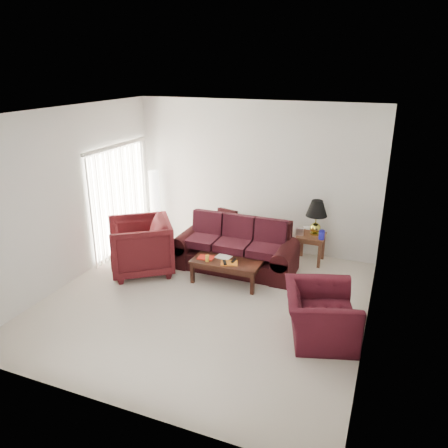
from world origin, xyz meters
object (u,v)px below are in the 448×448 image
at_px(sofa, 235,246).
at_px(coffee_table, 227,271).
at_px(end_table, 310,248).
at_px(floor_lamp, 155,204).
at_px(armchair_left, 140,246).
at_px(armchair_right, 320,314).

relative_size(sofa, coffee_table, 1.88).
distance_m(end_table, coffee_table, 1.83).
xyz_separation_m(floor_lamp, armchair_left, (0.63, -1.63, -0.25)).
distance_m(floor_lamp, armchair_right, 4.78).
distance_m(end_table, armchair_left, 3.24).
bearing_deg(armchair_right, coffee_table, 42.85).
distance_m(armchair_left, coffee_table, 1.66).
bearing_deg(sofa, end_table, 32.65).
distance_m(sofa, end_table, 1.52).
bearing_deg(armchair_right, sofa, 32.35).
xyz_separation_m(end_table, armchair_right, (0.61, -2.44, 0.08)).
bearing_deg(end_table, floor_lamp, 179.17).
distance_m(floor_lamp, armchair_left, 1.77).
relative_size(armchair_left, coffee_table, 0.92).
height_order(floor_lamp, coffee_table, floor_lamp).
relative_size(sofa, armchair_left, 2.05).
height_order(sofa, end_table, sofa).
height_order(sofa, armchair_left, armchair_left).
bearing_deg(coffee_table, armchair_left, -158.60).
relative_size(floor_lamp, armchair_left, 1.37).
bearing_deg(floor_lamp, coffee_table, -32.59).
relative_size(sofa, end_table, 4.05).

